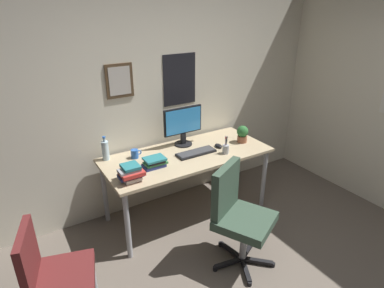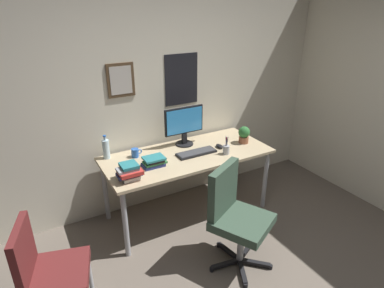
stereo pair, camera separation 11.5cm
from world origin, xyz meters
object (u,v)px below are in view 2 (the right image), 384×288
Objects in this scene: computer_mouse at (219,146)px; coffee_mug_near at (135,153)px; keyboard at (196,153)px; side_chair at (47,269)px; monitor at (184,124)px; potted_plant at (244,134)px; book_stack_left at (129,172)px; office_chair at (235,213)px; water_bottle at (106,149)px; pen_cup at (226,149)px; book_stack_right at (154,162)px.

coffee_mug_near reaches higher than computer_mouse.
coffee_mug_near is (-0.59, 0.25, 0.03)m from keyboard.
monitor is at bearing 30.78° from side_chair.
coffee_mug_near is 0.58× the size of potted_plant.
book_stack_left is (-1.41, -0.16, -0.03)m from potted_plant.
office_chair reaches higher than coffee_mug_near.
monitor is 1.82× the size of water_bottle.
pen_cup is at bearing -24.71° from water_bottle.
computer_mouse is (0.38, 0.83, 0.23)m from office_chair.
computer_mouse is at bearing -14.86° from coffee_mug_near.
pen_cup is (1.87, 0.52, 0.29)m from side_chair.
keyboard is 1.95× the size of book_stack_left.
office_chair is at bearing -5.25° from side_chair.
pen_cup is 0.78m from book_stack_right.
potted_plant is at bearing -3.32° from computer_mouse.
monitor is at bearing 85.37° from office_chair.
monitor reaches higher than pen_cup.
side_chair reaches higher than computer_mouse.
coffee_mug_near is (-0.59, -0.04, -0.19)m from monitor.
potted_plant reaches higher than computer_mouse.
office_chair is at bearing -114.87° from computer_mouse.
keyboard is 2.15× the size of pen_cup.
potted_plant is (0.32, -0.02, 0.09)m from computer_mouse.
office_chair is 8.33× the size of coffee_mug_near.
water_bottle is 1.15× the size of book_stack_left.
potted_plant is 1.12m from book_stack_right.
office_chair is 1.44m from water_bottle.
computer_mouse is at bearing 9.44° from book_stack_left.
side_chair is 1.90× the size of monitor.
keyboard is 1.86× the size of book_stack_right.
computer_mouse is at bearing 80.45° from pen_cup.
pen_cup is at bearing -29.81° from keyboard.
monitor reaches higher than keyboard.
water_bottle is 2.21× the size of coffee_mug_near.
pen_cup is (0.86, -0.40, 0.01)m from coffee_mug_near.
monitor is 0.54m from pen_cup.
monitor is 0.62m from coffee_mug_near.
book_stack_right is (0.09, -0.29, 0.00)m from coffee_mug_near.
side_chair is 1.40m from coffee_mug_near.
coffee_mug_near is at bearing 63.61° from book_stack_left.
coffee_mug_near reaches higher than keyboard.
keyboard is at bearing 22.86° from side_chair.
side_chair is 1.30m from book_stack_right.
book_stack_right is at bearing -178.25° from potted_plant.
keyboard is 2.21× the size of potted_plant.
pen_cup is (0.36, 0.66, 0.27)m from office_chair.
coffee_mug_near is at bearing 154.91° from pen_cup.
monitor is 2.36× the size of potted_plant.
potted_plant is at bearing -14.11° from water_bottle.
potted_plant reaches higher than book_stack_left.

